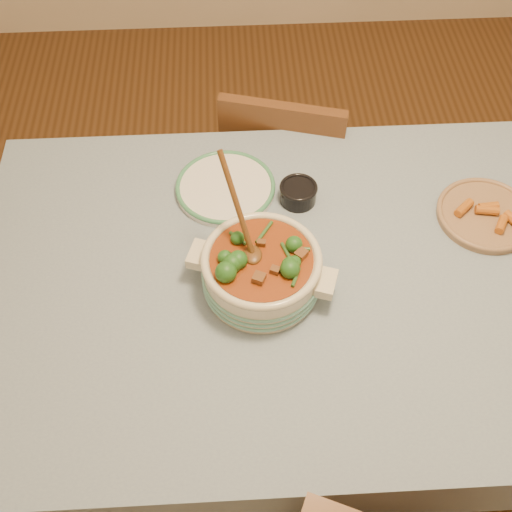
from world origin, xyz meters
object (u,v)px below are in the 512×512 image
at_px(condiment_bowl, 298,192).
at_px(white_plate, 226,187).
at_px(dining_table, 304,295).
at_px(stew_casserole, 261,268).
at_px(fried_plate, 486,214).
at_px(chair_far, 284,169).

bearing_deg(condiment_bowl, white_plate, 166.79).
bearing_deg(dining_table, white_plate, 122.82).
distance_m(stew_casserole, condiment_bowl, 0.31).
height_order(dining_table, fried_plate, fried_plate).
distance_m(dining_table, fried_plate, 0.53).
bearing_deg(chair_far, fried_plate, 150.05).
relative_size(condiment_bowl, chair_far, 0.14).
relative_size(stew_casserole, white_plate, 1.16).
bearing_deg(condiment_bowl, dining_table, -90.59).
xyz_separation_m(stew_casserole, chair_far, (0.12, 0.68, -0.36)).
xyz_separation_m(white_plate, fried_plate, (0.69, -0.14, 0.00)).
distance_m(white_plate, chair_far, 0.50).
relative_size(stew_casserole, fried_plate, 1.40).
distance_m(condiment_bowl, chair_far, 0.51).
distance_m(stew_casserole, white_plate, 0.34).
height_order(fried_plate, chair_far, chair_far).
bearing_deg(fried_plate, dining_table, -161.86).
relative_size(white_plate, chair_far, 0.38).
bearing_deg(chair_far, white_plate, 75.52).
bearing_deg(stew_casserole, dining_table, 12.21).
distance_m(fried_plate, chair_far, 0.76).
bearing_deg(fried_plate, stew_casserole, -162.94).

